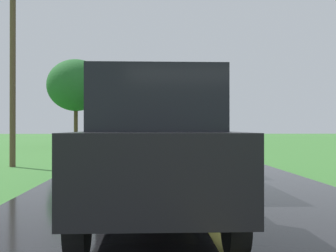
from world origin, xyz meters
TOP-DOWN VIEW (x-y plane):
  - banana_truck_near at (-0.47, 12.57)m, footprint 2.38×5.82m
  - banana_truck_far at (-0.11, 27.59)m, footprint 2.38×5.81m
  - utility_pole_roadside at (-5.46, 16.05)m, footprint 2.60×0.20m
  - roadside_tree_near_left at (-5.96, 32.12)m, footprint 4.09×4.09m
  - following_car at (-0.70, 6.33)m, footprint 1.74×4.10m

SIDE VIEW (x-z plane):
  - following_car at x=-0.70m, z-range 0.11..2.03m
  - banana_truck_near at x=-0.47m, z-range 0.07..2.87m
  - banana_truck_far at x=-0.11m, z-range 0.07..2.87m
  - utility_pole_roadside at x=-5.46m, z-range 0.36..7.26m
  - roadside_tree_near_left at x=-5.96m, z-range 1.26..7.48m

